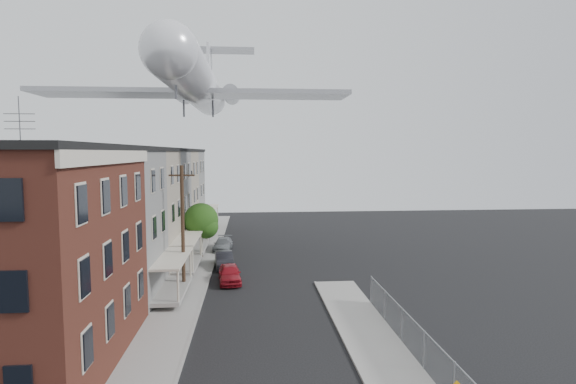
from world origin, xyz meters
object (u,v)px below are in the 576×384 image
car_near (230,274)px  car_mid (224,260)px  utility_pole (183,226)px  car_far (223,244)px  airplane (197,84)px  street_tree (202,222)px

car_near → car_mid: bearing=92.8°
utility_pole → car_far: size_ratio=2.09×
utility_pole → airplane: bearing=90.1°
utility_pole → car_near: bearing=29.2°
car_near → car_far: bearing=90.3°
utility_pole → car_mid: bearing=68.2°
car_near → utility_pole: bearing=-156.5°
street_tree → car_mid: (2.19, -3.65, -2.77)m
car_far → utility_pole: bearing=-95.5°
street_tree → car_far: street_tree is taller
street_tree → airplane: bearing=111.1°
car_near → airplane: airplane is taller
car_far → street_tree: bearing=-114.5°
car_mid → airplane: (-2.53, 4.54, 15.52)m
car_near → car_mid: car_near is taller
street_tree → car_near: street_tree is taller
street_tree → car_far: size_ratio=1.21×
car_near → airplane: size_ratio=0.13×
street_tree → airplane: (-0.34, 0.89, 12.75)m
car_near → airplane: (-3.20, 9.04, 15.51)m
utility_pole → car_near: (3.18, 1.78, -3.98)m
airplane → car_far: bearing=48.8°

